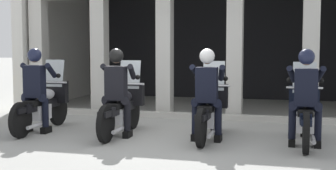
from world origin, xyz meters
name	(u,v)px	position (x,y,z in m)	size (l,w,h in m)	color
ground_plane	(196,113)	(0.00, 3.00, 0.00)	(80.00, 80.00, 0.00)	#999993
station_building	(214,29)	(0.14, 4.73, 2.08)	(9.31, 4.31, 3.35)	black
kerb_strip	(195,116)	(0.14, 2.13, 0.06)	(8.81, 0.24, 0.12)	#B7B5AD
motorcycle_far_left	(44,104)	(-2.42, 0.05, 0.50)	(0.62, 2.04, 1.35)	black
police_officer_far_left	(36,83)	(-2.42, -0.23, 0.94)	(0.63, 0.61, 1.58)	black
motorcycle_center_left	(122,107)	(-0.81, 0.04, 0.50)	(0.62, 2.04, 1.35)	black
police_officer_center_left	(117,85)	(-0.81, -0.24, 0.94)	(0.63, 0.61, 1.58)	black
motorcycle_center_right	(210,110)	(0.81, 0.10, 0.50)	(0.62, 2.04, 1.35)	black
police_officer_center_right	(207,87)	(0.81, -0.18, 0.94)	(0.63, 0.61, 1.58)	black
motorcycle_far_right	(305,114)	(2.42, 0.05, 0.50)	(0.62, 2.04, 1.35)	black
police_officer_far_right	(306,89)	(2.42, -0.23, 0.94)	(0.63, 0.61, 1.58)	black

